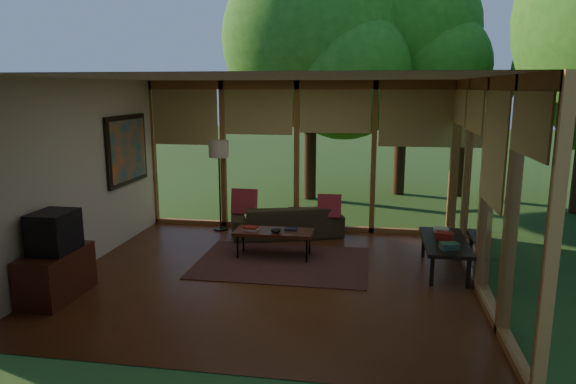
% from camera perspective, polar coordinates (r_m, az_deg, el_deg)
% --- Properties ---
extents(floor, '(5.50, 5.50, 0.00)m').
position_cam_1_polar(floor, '(7.22, -2.00, -9.35)').
color(floor, '#5C2E18').
rests_on(floor, ground).
extents(ceiling, '(5.50, 5.50, 0.00)m').
position_cam_1_polar(ceiling, '(6.75, -2.16, 12.61)').
color(ceiling, silver).
rests_on(ceiling, ground).
extents(wall_left, '(0.04, 5.00, 2.70)m').
position_cam_1_polar(wall_left, '(7.87, -22.12, 1.74)').
color(wall_left, beige).
rests_on(wall_left, ground).
extents(wall_front, '(5.50, 0.04, 2.70)m').
position_cam_1_polar(wall_front, '(4.49, -8.38, -4.36)').
color(wall_front, beige).
rests_on(wall_front, ground).
extents(window_wall_back, '(5.50, 0.12, 2.70)m').
position_cam_1_polar(window_wall_back, '(9.29, 0.97, 3.97)').
color(window_wall_back, '#9D6531').
rests_on(window_wall_back, ground).
extents(window_wall_right, '(0.12, 5.00, 2.70)m').
position_cam_1_polar(window_wall_right, '(6.87, 21.03, 0.52)').
color(window_wall_right, '#9D6531').
rests_on(window_wall_right, ground).
extents(tree_nw, '(4.01, 4.01, 5.65)m').
position_cam_1_polar(tree_nw, '(12.01, 2.63, 16.60)').
color(tree_nw, '#3A2115').
rests_on(tree_nw, ground).
extents(tree_ne, '(3.48, 3.48, 5.63)m').
position_cam_1_polar(tree_ne, '(12.88, 12.87, 17.08)').
color(tree_ne, '#3A2115').
rests_on(tree_ne, ground).
extents(rug, '(2.53, 1.79, 0.01)m').
position_cam_1_polar(rug, '(7.74, -0.64, -7.84)').
color(rug, brown).
rests_on(rug, floor).
extents(sofa, '(2.05, 1.31, 0.56)m').
position_cam_1_polar(sofa, '(9.03, -0.13, -3.18)').
color(sofa, '#382E1C').
rests_on(sofa, floor).
extents(pillow_left, '(0.44, 0.24, 0.46)m').
position_cam_1_polar(pillow_left, '(9.05, -4.87, -1.09)').
color(pillow_left, maroon).
rests_on(pillow_left, sofa).
extents(pillow_right, '(0.40, 0.21, 0.42)m').
position_cam_1_polar(pillow_right, '(8.82, 4.63, -1.58)').
color(pillow_right, maroon).
rests_on(pillow_right, sofa).
extents(ct_book_lower, '(0.24, 0.20, 0.03)m').
position_cam_1_polar(ct_book_lower, '(7.89, -4.15, -4.17)').
color(ct_book_lower, '#BAB1A9').
rests_on(ct_book_lower, coffee_table).
extents(ct_book_upper, '(0.21, 0.18, 0.03)m').
position_cam_1_polar(ct_book_upper, '(7.88, -4.16, -3.96)').
color(ct_book_upper, maroon).
rests_on(ct_book_upper, coffee_table).
extents(ct_book_side, '(0.18, 0.14, 0.03)m').
position_cam_1_polar(ct_book_side, '(7.90, 0.31, -4.14)').
color(ct_book_side, black).
rests_on(ct_book_side, coffee_table).
extents(ct_bowl, '(0.16, 0.16, 0.07)m').
position_cam_1_polar(ct_bowl, '(7.75, -1.36, -4.27)').
color(ct_bowl, black).
rests_on(ct_bowl, coffee_table).
extents(media_cabinet, '(0.50, 1.00, 0.60)m').
position_cam_1_polar(media_cabinet, '(7.04, -24.33, -8.35)').
color(media_cabinet, '#4A2114').
rests_on(media_cabinet, floor).
extents(television, '(0.45, 0.55, 0.50)m').
position_cam_1_polar(television, '(6.87, -24.57, -4.04)').
color(television, black).
rests_on(television, media_cabinet).
extents(console_book_a, '(0.27, 0.22, 0.09)m').
position_cam_1_polar(console_book_a, '(7.21, 17.48, -5.74)').
color(console_book_a, '#2F5342').
rests_on(console_book_a, side_console).
extents(console_book_b, '(0.26, 0.22, 0.10)m').
position_cam_1_polar(console_book_b, '(7.63, 17.02, -4.69)').
color(console_book_b, maroon).
rests_on(console_book_b, side_console).
extents(console_book_c, '(0.22, 0.16, 0.06)m').
position_cam_1_polar(console_book_c, '(8.02, 16.65, -4.05)').
color(console_book_c, '#BAB1A9').
rests_on(console_book_c, side_console).
extents(floor_lamp, '(0.36, 0.36, 1.65)m').
position_cam_1_polar(floor_lamp, '(9.28, -7.70, 4.20)').
color(floor_lamp, black).
rests_on(floor_lamp, floor).
extents(coffee_table, '(1.20, 0.50, 0.43)m').
position_cam_1_polar(coffee_table, '(7.88, -1.58, -4.55)').
color(coffee_table, '#4A2114').
rests_on(coffee_table, floor).
extents(side_console, '(0.60, 1.40, 0.46)m').
position_cam_1_polar(side_console, '(7.61, 17.03, -5.49)').
color(side_console, black).
rests_on(side_console, floor).
extents(wall_painting, '(0.06, 1.35, 1.15)m').
position_cam_1_polar(wall_painting, '(9.04, -17.43, 4.51)').
color(wall_painting, black).
rests_on(wall_painting, wall_left).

